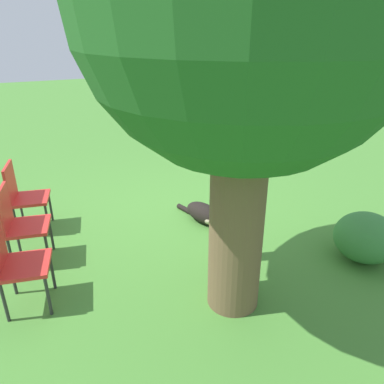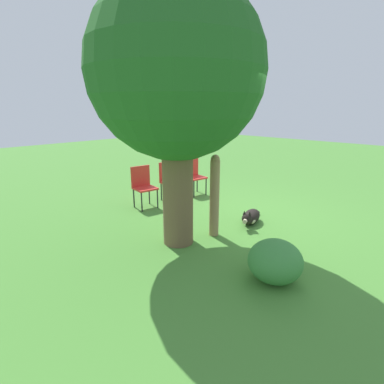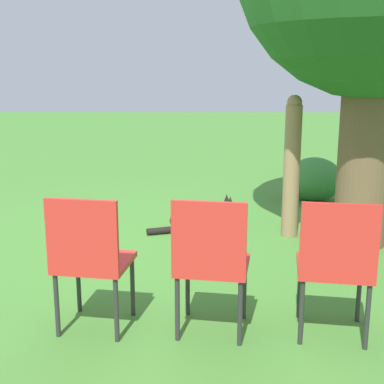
% 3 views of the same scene
% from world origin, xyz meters
% --- Properties ---
extents(ground_plane, '(30.00, 30.00, 0.00)m').
position_xyz_m(ground_plane, '(0.00, 0.00, 0.00)').
color(ground_plane, '#478433').
extents(oak_tree, '(2.49, 2.49, 3.84)m').
position_xyz_m(oak_tree, '(0.03, 1.45, 2.55)').
color(oak_tree, brown).
rests_on(oak_tree, ground_plane).
extents(dog, '(0.44, 0.98, 0.35)m').
position_xyz_m(dog, '(-0.38, -0.03, 0.13)').
color(dog, black).
rests_on(dog, ground_plane).
extents(fence_post, '(0.16, 0.16, 1.38)m').
position_xyz_m(fence_post, '(-0.21, 0.83, 0.70)').
color(fence_post, '#937551').
rests_on(fence_post, ground_plane).
extents(red_chair_0, '(0.48, 0.50, 0.89)m').
position_xyz_m(red_chair_0, '(1.77, -0.75, 0.51)').
color(red_chair_0, red).
rests_on(red_chair_0, ground_plane).
extents(red_chair_1, '(0.48, 0.50, 0.89)m').
position_xyz_m(red_chair_1, '(1.82, -0.01, 0.51)').
color(red_chair_1, red).
rests_on(red_chair_1, ground_plane).
extents(red_chair_2, '(0.48, 0.50, 0.89)m').
position_xyz_m(red_chair_2, '(1.86, 0.74, 0.51)').
color(red_chair_2, red).
rests_on(red_chair_2, ground_plane).
extents(low_shrub, '(0.68, 0.68, 0.54)m').
position_xyz_m(low_shrub, '(-1.65, 1.39, 0.27)').
color(low_shrub, '#3D843D').
rests_on(low_shrub, ground_plane).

